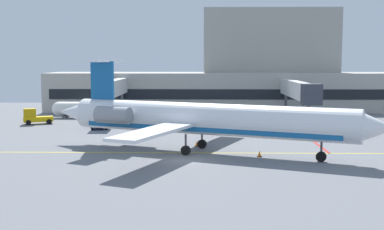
% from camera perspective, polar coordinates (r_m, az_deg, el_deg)
% --- Properties ---
extents(ground, '(120.00, 120.00, 0.11)m').
position_cam_1_polar(ground, '(45.36, -1.14, -5.20)').
color(ground, slate).
extents(terminal_building, '(65.48, 11.98, 17.93)m').
position_cam_1_polar(terminal_building, '(90.99, 6.02, 4.39)').
color(terminal_building, '#ADA89E').
rests_on(terminal_building, ground).
extents(jet_bridge_west, '(2.40, 21.89, 5.93)m').
position_cam_1_polar(jet_bridge_west, '(74.12, 11.80, 2.73)').
color(jet_bridge_west, silver).
rests_on(jet_bridge_west, ground).
extents(jet_bridge_east, '(2.40, 18.53, 6.03)m').
position_cam_1_polar(jet_bridge_east, '(75.72, -8.89, 2.93)').
color(jet_bridge_east, silver).
rests_on(jet_bridge_east, ground).
extents(regional_jet, '(32.87, 24.06, 8.88)m').
position_cam_1_polar(regional_jet, '(48.86, 1.14, -0.47)').
color(regional_jet, white).
rests_on(regional_jet, ground).
extents(baggage_tug, '(2.87, 4.41, 2.18)m').
position_cam_1_polar(baggage_tug, '(66.59, -10.42, -0.70)').
color(baggage_tug, '#1E4CB2').
rests_on(baggage_tug, ground).
extents(pushback_tractor, '(3.17, 2.07, 2.07)m').
position_cam_1_polar(pushback_tractor, '(66.82, 5.28, -0.67)').
color(pushback_tractor, '#19389E').
rests_on(pushback_tractor, ground).
extents(belt_loader, '(4.20, 2.96, 2.19)m').
position_cam_1_polar(belt_loader, '(73.71, -17.20, -0.23)').
color(belt_loader, '#E5B20C').
rests_on(belt_loader, ground).
extents(fuel_tank, '(7.25, 2.25, 2.48)m').
position_cam_1_polar(fuel_tank, '(80.02, -12.98, 0.68)').
color(fuel_tank, white).
rests_on(fuel_tank, ground).
extents(safety_cone_alpha, '(0.47, 0.47, 0.55)m').
position_cam_1_polar(safety_cone_alpha, '(58.46, 10.61, -2.42)').
color(safety_cone_alpha, orange).
rests_on(safety_cone_alpha, ground).
extents(safety_cone_bravo, '(0.47, 0.47, 0.55)m').
position_cam_1_polar(safety_cone_bravo, '(52.59, 0.53, -3.27)').
color(safety_cone_bravo, orange).
rests_on(safety_cone_bravo, ground).
extents(safety_cone_charlie, '(0.47, 0.47, 0.55)m').
position_cam_1_polar(safety_cone_charlie, '(47.43, 7.59, -4.38)').
color(safety_cone_charlie, orange).
rests_on(safety_cone_charlie, ground).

